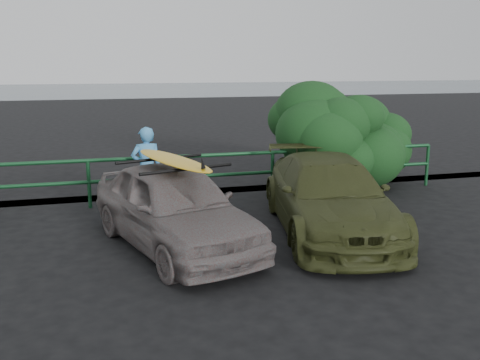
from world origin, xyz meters
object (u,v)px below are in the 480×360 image
at_px(sedan, 174,207).
at_px(man, 147,168).
at_px(guardrail, 138,181).
at_px(olive_vehicle, 329,196).
at_px(surfboard, 173,160).

relative_size(sedan, man, 2.36).
relative_size(guardrail, sedan, 3.49).
bearing_deg(guardrail, sedan, -82.99).
bearing_deg(olive_vehicle, surfboard, -167.50).
distance_m(guardrail, olive_vehicle, 4.18).
xyz_separation_m(man, surfboard, (0.19, -2.54, 0.60)).
height_order(sedan, surfboard, surfboard).
bearing_deg(sedan, guardrail, 80.33).
bearing_deg(man, guardrail, -64.39).
distance_m(guardrail, sedan, 2.91).
distance_m(sedan, olive_vehicle, 2.77).
height_order(sedan, olive_vehicle, sedan).
bearing_deg(sedan, surfboard, 163.31).
xyz_separation_m(guardrail, man, (0.17, -0.34, 0.33)).
xyz_separation_m(olive_vehicle, man, (-2.95, 2.45, 0.19)).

